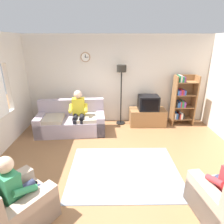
{
  "coord_description": "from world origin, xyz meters",
  "views": [
    {
      "loc": [
        -0.26,
        -3.13,
        2.47
      ],
      "look_at": [
        -0.21,
        1.0,
        0.9
      ],
      "focal_mm": 29.66,
      "sensor_mm": 36.0,
      "label": 1
    }
  ],
  "objects": [
    {
      "name": "ground_plane",
      "position": [
        0.0,
        0.0,
        0.0
      ],
      "size": [
        12.0,
        12.0,
        0.0
      ],
      "primitive_type": "plane",
      "color": "#8C603D"
    },
    {
      "name": "bookshelf",
      "position": [
        1.98,
        2.32,
        0.78
      ],
      "size": [
        0.68,
        0.36,
        1.56
      ],
      "color": "olive",
      "rests_on": "ground_plane"
    },
    {
      "name": "person_on_couch",
      "position": [
        -1.13,
        1.67,
        0.7
      ],
      "size": [
        0.53,
        0.56,
        1.24
      ],
      "color": "yellow",
      "rests_on": "ground_plane"
    },
    {
      "name": "back_wall_assembly",
      "position": [
        -0.0,
        2.66,
        1.35
      ],
      "size": [
        6.2,
        0.17,
        2.7
      ],
      "color": "silver",
      "rests_on": "ground_plane"
    },
    {
      "name": "tv_stand",
      "position": [
        0.92,
        2.25,
        0.26
      ],
      "size": [
        1.1,
        0.56,
        0.52
      ],
      "color": "olive",
      "rests_on": "ground_plane"
    },
    {
      "name": "tv",
      "position": [
        0.92,
        2.23,
        0.74
      ],
      "size": [
        0.6,
        0.49,
        0.44
      ],
      "color": "black",
      "rests_on": "tv_stand"
    },
    {
      "name": "couch",
      "position": [
        -1.37,
        1.78,
        0.31
      ],
      "size": [
        1.96,
        1.02,
        0.9
      ],
      "color": "#A899A8",
      "rests_on": "ground_plane"
    },
    {
      "name": "area_rug",
      "position": [
        0.03,
        -0.03,
        0.01
      ],
      "size": [
        2.2,
        1.7,
        0.01
      ],
      "primitive_type": "cube",
      "color": "slate",
      "rests_on": "ground_plane"
    },
    {
      "name": "armchair_near_window",
      "position": [
        -1.61,
        -1.16,
        0.29
      ],
      "size": [
        1.17,
        1.18,
        0.9
      ],
      "color": "tan",
      "rests_on": "ground_plane"
    },
    {
      "name": "person_in_left_armchair",
      "position": [
        -1.55,
        -1.09,
        0.6
      ],
      "size": [
        0.62,
        0.64,
        1.12
      ],
      "color": "#338C59",
      "rests_on": "ground_plane"
    },
    {
      "name": "floor_lamp",
      "position": [
        0.09,
        2.35,
        1.45
      ],
      "size": [
        0.28,
        0.28,
        1.85
      ],
      "color": "black",
      "rests_on": "ground_plane"
    }
  ]
}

